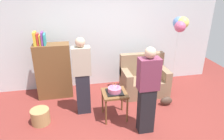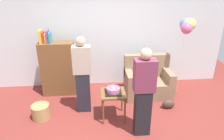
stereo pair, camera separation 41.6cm
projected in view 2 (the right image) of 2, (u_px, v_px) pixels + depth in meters
ground_plane at (117, 130)px, 3.93m from camera, size 8.00×8.00×0.00m
wall_back at (109, 34)px, 5.27m from camera, size 6.00×0.10×2.70m
couch at (148, 81)px, 5.06m from camera, size 1.10×0.70×0.96m
bookshelf at (58, 68)px, 4.99m from camera, size 0.80×0.36×1.59m
side_table at (113, 96)px, 4.12m from camera, size 0.48×0.48×0.58m
birthday_cake at (113, 90)px, 4.06m from camera, size 0.32×0.32×0.17m
person_blowing_candles at (82, 75)px, 4.23m from camera, size 0.36×0.22×1.63m
person_holding_cake at (144, 93)px, 3.55m from camera, size 0.36×0.22×1.63m
wicker_basket at (41, 112)px, 4.22m from camera, size 0.36×0.36×0.30m
handbag at (168, 104)px, 4.57m from camera, size 0.28×0.14×0.20m
balloon_bunch at (187, 25)px, 4.63m from camera, size 0.37×0.44×1.84m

